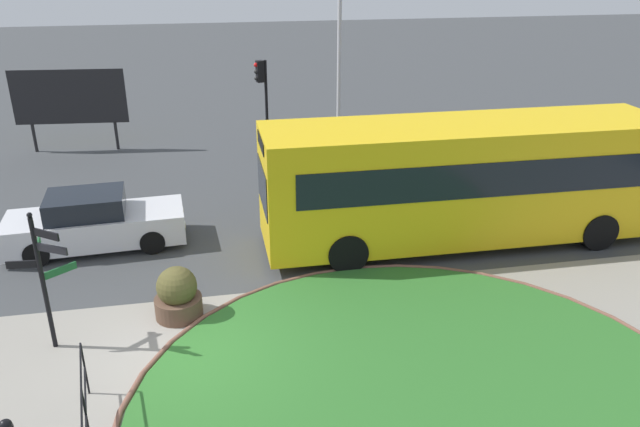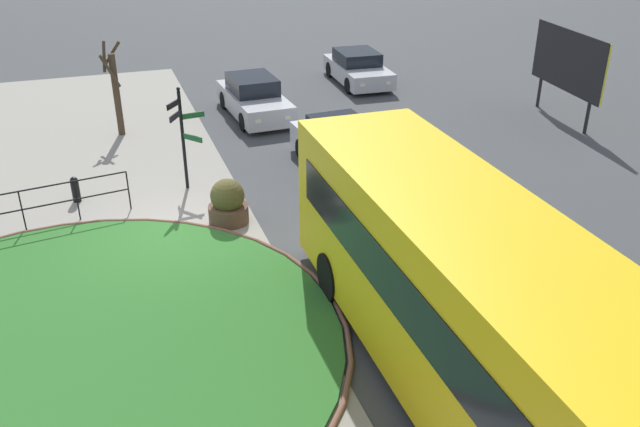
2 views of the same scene
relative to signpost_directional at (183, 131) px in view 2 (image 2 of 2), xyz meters
The scene contains 14 objects.
ground 3.21m from the signpost_directional, 17.64° to the right, with size 120.00×120.00×0.00m, color #3D3F42.
sidewalk_paving 4.13m from the signpost_directional, 46.73° to the right, with size 32.00×8.15×0.02m, color gray.
grass_island 7.55m from the signpost_directional, 26.77° to the right, with size 10.33×10.33×0.10m, color #2D6B28.
grass_kerb_ring 7.55m from the signpost_directional, 26.77° to the right, with size 10.64×10.64×0.11m, color brown.
signpost_directional is the anchor object (origin of this frame).
bollard_foreground 3.25m from the signpost_directional, 92.60° to the right, with size 0.22×0.22×0.73m.
railing_grass_edge 4.47m from the signpost_directional, 73.62° to the right, with size 0.86×5.13×1.10m.
bus_yellow 10.24m from the signpost_directional, 17.69° to the left, with size 10.56×2.70×3.25m.
car_near_lane 6.65m from the signpost_directional, 149.68° to the left, with size 4.42×1.94×1.45m.
car_far_lane 12.13m from the signpost_directional, 135.17° to the left, with size 4.29×2.01×1.33m.
car_trailing 4.68m from the signpost_directional, 87.89° to the left, with size 4.61×1.98×1.51m.
billboard_left 13.76m from the signpost_directional, 97.33° to the left, with size 4.23×0.53×3.17m.
planter_near_signpost 2.72m from the signpost_directional, 15.53° to the left, with size 1.01×1.01×1.17m.
street_tree_bare 5.38m from the signpost_directional, 164.36° to the right, with size 0.78×0.77×3.13m.
Camera 2 is at (14.84, -1.24, 7.83)m, focal length 37.74 mm.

